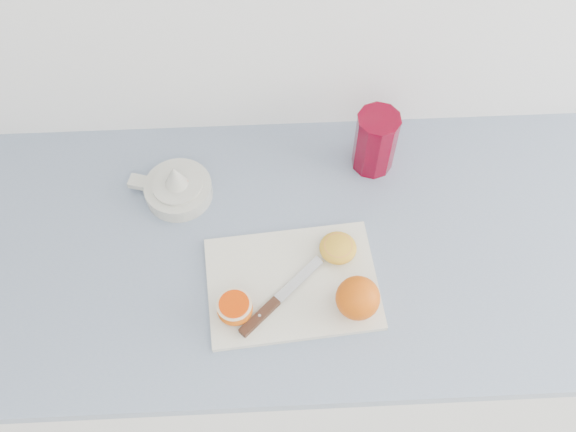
{
  "coord_description": "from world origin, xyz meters",
  "views": [
    {
      "loc": [
        0.01,
        1.08,
        1.99
      ],
      "look_at": [
        0.04,
        1.72,
        0.96
      ],
      "focal_mm": 40.0,
      "sensor_mm": 36.0,
      "label": 1
    }
  ],
  "objects_px": {
    "counter": "(276,328)",
    "red_tumbler": "(375,143)",
    "half_orange": "(235,308)",
    "cutting_board": "(292,283)",
    "citrus_juicer": "(177,188)"
  },
  "relations": [
    {
      "from": "counter",
      "to": "red_tumbler",
      "type": "xyz_separation_m",
      "value": [
        0.22,
        0.18,
        0.51
      ]
    },
    {
      "from": "half_orange",
      "to": "red_tumbler",
      "type": "height_order",
      "value": "red_tumbler"
    },
    {
      "from": "cutting_board",
      "to": "half_orange",
      "type": "distance_m",
      "value": 0.12
    },
    {
      "from": "counter",
      "to": "half_orange",
      "type": "height_order",
      "value": "half_orange"
    },
    {
      "from": "cutting_board",
      "to": "half_orange",
      "type": "relative_size",
      "value": 4.86
    },
    {
      "from": "counter",
      "to": "red_tumbler",
      "type": "bearing_deg",
      "value": 40.38
    },
    {
      "from": "half_orange",
      "to": "citrus_juicer",
      "type": "relative_size",
      "value": 0.38
    },
    {
      "from": "half_orange",
      "to": "citrus_juicer",
      "type": "distance_m",
      "value": 0.3
    },
    {
      "from": "cutting_board",
      "to": "red_tumbler",
      "type": "distance_m",
      "value": 0.34
    },
    {
      "from": "cutting_board",
      "to": "red_tumbler",
      "type": "height_order",
      "value": "red_tumbler"
    },
    {
      "from": "citrus_juicer",
      "to": "red_tumbler",
      "type": "height_order",
      "value": "red_tumbler"
    },
    {
      "from": "counter",
      "to": "cutting_board",
      "type": "distance_m",
      "value": 0.46
    },
    {
      "from": "half_orange",
      "to": "red_tumbler",
      "type": "distance_m",
      "value": 0.44
    },
    {
      "from": "cutting_board",
      "to": "half_orange",
      "type": "height_order",
      "value": "half_orange"
    },
    {
      "from": "cutting_board",
      "to": "red_tumbler",
      "type": "xyz_separation_m",
      "value": [
        0.18,
        0.28,
        0.06
      ]
    }
  ]
}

